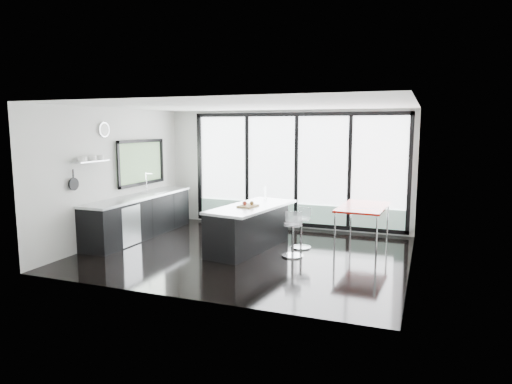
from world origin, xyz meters
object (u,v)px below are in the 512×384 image
at_px(bar_stool_near, 293,240).
at_px(bar_stool_far, 301,233).
at_px(red_table, 363,226).
at_px(island, 249,227).

bearing_deg(bar_stool_near, bar_stool_far, 80.92).
distance_m(bar_stool_far, red_table, 1.27).
height_order(island, bar_stool_near, island).
height_order(bar_stool_near, bar_stool_far, bar_stool_near).
relative_size(island, bar_stool_near, 3.55).
xyz_separation_m(bar_stool_far, red_table, (1.13, 0.58, 0.10)).
height_order(island, red_table, island).
xyz_separation_m(island, bar_stool_far, (0.95, 0.45, -0.14)).
relative_size(bar_stool_near, red_table, 0.41).
height_order(bar_stool_far, red_table, red_table).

